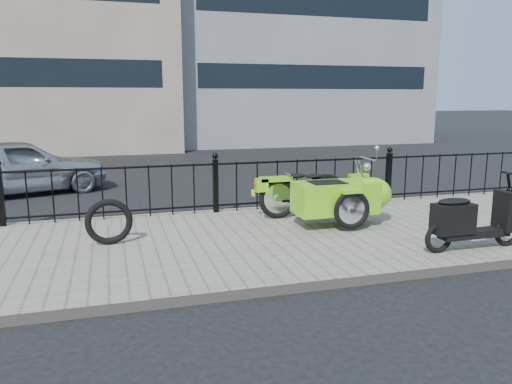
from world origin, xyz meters
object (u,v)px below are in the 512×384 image
object	(u,v)px
spare_tire	(109,222)
sedan_car	(18,166)
motorcycle_sidecar	(341,195)
scooter	(468,221)

from	to	relation	value
spare_tire	sedan_car	bearing A→B (deg)	110.88
motorcycle_sidecar	sedan_car	world-z (taller)	sedan_car
motorcycle_sidecar	scooter	distance (m)	2.07
motorcycle_sidecar	spare_tire	distance (m)	3.66
spare_tire	scooter	bearing A→B (deg)	-19.37
scooter	spare_tire	bearing A→B (deg)	160.63
scooter	sedan_car	distance (m)	9.36
scooter	spare_tire	xyz separation A→B (m)	(-4.65, 1.64, -0.07)
sedan_car	scooter	bearing A→B (deg)	-153.73
scooter	spare_tire	world-z (taller)	scooter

